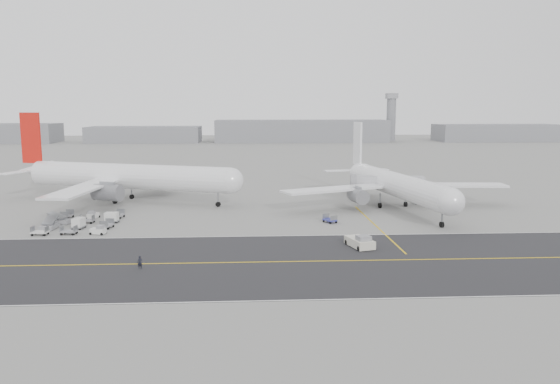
{
  "coord_description": "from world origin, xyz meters",
  "views": [
    {
      "loc": [
        6.74,
        -92.97,
        21.64
      ],
      "look_at": [
        12.56,
        12.0,
        5.42
      ],
      "focal_mm": 35.0,
      "sensor_mm": 36.0,
      "label": 1
    }
  ],
  "objects": [
    {
      "name": "airliner_b",
      "position": [
        38.17,
        23.48,
        5.22
      ],
      "size": [
        51.12,
        52.1,
        18.09
      ],
      "rotation": [
        0.0,
        0.0,
        0.17
      ],
      "color": "white",
      "rests_on": "ground"
    },
    {
      "name": "taxiway",
      "position": [
        5.02,
        -17.98,
        0.01
      ],
      "size": [
        220.0,
        59.0,
        0.03
      ],
      "color": "#2C2C2E",
      "rests_on": "ground"
    },
    {
      "name": "horizon_buildings",
      "position": [
        30.0,
        260.0,
        0.0
      ],
      "size": [
        520.0,
        28.0,
        28.0
      ],
      "primitive_type": null,
      "color": "gray",
      "rests_on": "ground"
    },
    {
      "name": "jet_bridge",
      "position": [
        38.13,
        28.09,
        4.59
      ],
      "size": [
        17.61,
        5.21,
        6.58
      ],
      "rotation": [
        0.0,
        0.0,
        -0.12
      ],
      "color": "gray",
      "rests_on": "ground"
    },
    {
      "name": "ground",
      "position": [
        0.0,
        0.0,
        0.0
      ],
      "size": [
        700.0,
        700.0,
        0.0
      ],
      "primitive_type": "plane",
      "color": "gray",
      "rests_on": "ground"
    },
    {
      "name": "ground_crew_a",
      "position": [
        -8.28,
        -20.44,
        0.92
      ],
      "size": [
        0.72,
        0.52,
        1.84
      ],
      "primitive_type": "imported",
      "rotation": [
        0.0,
        0.0,
        -0.13
      ],
      "color": "black",
      "rests_on": "ground"
    },
    {
      "name": "control_tower",
      "position": [
        100.0,
        265.0,
        16.25
      ],
      "size": [
        7.0,
        7.0,
        31.25
      ],
      "color": "gray",
      "rests_on": "ground"
    },
    {
      "name": "stray_dolly",
      "position": [
        21.87,
        8.19,
        0.0
      ],
      "size": [
        2.77,
        3.12,
        1.63
      ],
      "primitive_type": null,
      "rotation": [
        0.0,
        0.0,
        0.54
      ],
      "color": "silver",
      "rests_on": "ground"
    },
    {
      "name": "gse_cluster",
      "position": [
        -24.42,
        7.99,
        0.0
      ],
      "size": [
        21.15,
        24.6,
        2.07
      ],
      "primitive_type": null,
      "rotation": [
        0.0,
        0.0,
        -0.16
      ],
      "color": "gray",
      "rests_on": "ground"
    },
    {
      "name": "airliner_a",
      "position": [
        -22.62,
        34.81,
        5.92
      ],
      "size": [
        57.0,
        55.99,
        20.58
      ],
      "rotation": [
        0.0,
        0.0,
        1.22
      ],
      "color": "white",
      "rests_on": "ground"
    },
    {
      "name": "pushback_tug",
      "position": [
        23.88,
        -10.58,
        0.87
      ],
      "size": [
        4.12,
        7.52,
        2.12
      ],
      "rotation": [
        0.0,
        0.0,
        0.27
      ],
      "color": "beige",
      "rests_on": "ground"
    }
  ]
}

